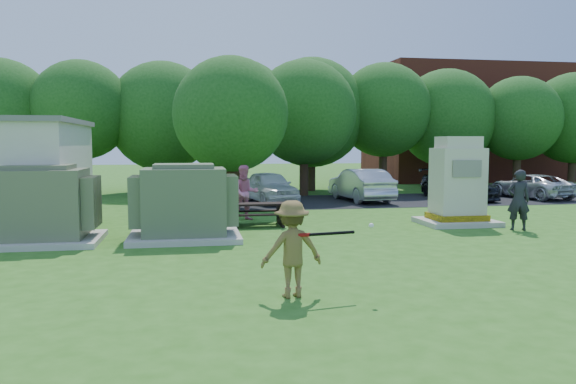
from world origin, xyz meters
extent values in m
plane|color=#2D6619|center=(0.00, 0.00, 0.00)|extent=(120.00, 120.00, 0.00)
cube|color=maroon|center=(18.00, 27.00, 4.00)|extent=(15.00, 8.00, 8.00)
cube|color=#232326|center=(7.00, 13.50, 0.01)|extent=(20.00, 6.00, 0.01)
cube|color=beige|center=(-6.50, 4.50, 0.07)|extent=(3.00, 2.40, 0.15)
cube|color=#62694B|center=(-6.50, 4.50, 1.05)|extent=(2.20, 1.80, 1.80)
cube|color=#62694B|center=(-6.50, 4.50, 2.01)|extent=(1.60, 1.30, 0.12)
cube|color=#62694B|center=(-5.23, 4.50, 1.07)|extent=(0.32, 1.50, 1.35)
cube|color=beige|center=(-2.80, 4.50, 0.07)|extent=(3.00, 2.40, 0.15)
cube|color=#576547|center=(-2.80, 4.50, 1.05)|extent=(2.20, 1.80, 1.80)
cube|color=#576547|center=(-2.80, 4.50, 2.01)|extent=(1.60, 1.30, 0.12)
cube|color=#576547|center=(-4.07, 4.50, 1.07)|extent=(0.32, 1.50, 1.35)
cube|color=#576547|center=(-1.53, 4.50, 1.07)|extent=(0.32, 1.50, 1.35)
cube|color=beige|center=(5.89, 5.83, 0.08)|extent=(2.34, 1.91, 0.16)
cube|color=yellow|center=(5.89, 5.83, 0.25)|extent=(1.65, 1.33, 0.19)
cube|color=beige|center=(5.89, 5.83, 1.41)|extent=(1.49, 1.17, 2.12)
cube|color=beige|center=(5.89, 5.83, 2.66)|extent=(1.22, 0.96, 0.37)
cube|color=gray|center=(5.89, 5.21, 1.84)|extent=(0.96, 0.04, 0.53)
cube|color=black|center=(-0.52, 6.60, 0.70)|extent=(1.70, 0.66, 0.06)
cube|color=black|center=(-0.52, 7.12, 0.42)|extent=(1.70, 0.24, 0.05)
cube|color=black|center=(-0.52, 6.08, 0.42)|extent=(1.70, 0.24, 0.05)
cube|color=black|center=(-1.26, 6.60, 0.35)|extent=(0.08, 1.28, 0.70)
cube|color=black|center=(0.21, 6.60, 0.35)|extent=(0.08, 1.28, 0.70)
imported|color=brown|center=(-0.94, -1.75, 0.83)|extent=(1.14, 0.75, 1.66)
imported|color=#222327|center=(7.12, 4.32, 0.92)|extent=(0.77, 0.62, 1.84)
imported|color=pink|center=(-0.79, 7.97, 0.94)|extent=(0.98, 0.80, 1.88)
imported|color=white|center=(0.84, 13.53, 0.70)|extent=(2.40, 4.33, 1.39)
imported|color=silver|center=(5.02, 13.48, 0.74)|extent=(2.01, 4.60, 1.47)
imported|color=black|center=(9.82, 13.56, 0.70)|extent=(2.27, 4.92, 1.39)
imported|color=silver|center=(13.43, 13.30, 0.58)|extent=(2.77, 4.47, 1.15)
cylinder|color=black|center=(-0.26, -1.80, 1.09)|extent=(0.85, 0.21, 0.06)
cylinder|color=maroon|center=(-0.76, -1.88, 1.09)|extent=(0.23, 0.10, 0.06)
sphere|color=white|center=(0.41, -1.93, 1.23)|extent=(0.09, 0.09, 0.09)
cylinder|color=#47301E|center=(-12.00, 19.40, 1.20)|extent=(0.44, 0.44, 2.40)
sphere|color=#235B1C|center=(-12.00, 19.40, 4.08)|extent=(5.60, 5.60, 5.60)
cylinder|color=#47301E|center=(-8.00, 18.80, 1.40)|extent=(0.44, 0.44, 2.80)
sphere|color=#235B1C|center=(-8.00, 18.80, 4.30)|extent=(5.00, 5.00, 5.00)
cylinder|color=#47301E|center=(-4.00, 19.60, 1.15)|extent=(0.44, 0.44, 2.30)
sphere|color=#235B1C|center=(-4.00, 19.60, 4.04)|extent=(5.80, 5.80, 5.80)
cylinder|color=#47301E|center=(0.00, 18.70, 1.35)|extent=(0.44, 0.44, 2.70)
sphere|color=#235B1C|center=(0.00, 18.70, 4.32)|extent=(5.40, 5.40, 5.40)
cylinder|color=#47301E|center=(4.00, 19.30, 1.25)|extent=(0.44, 0.44, 2.50)
sphere|color=#235B1C|center=(4.00, 19.30, 4.30)|extent=(6.00, 6.00, 6.00)
cylinder|color=#47301E|center=(8.00, 18.90, 1.45)|extent=(0.44, 0.44, 2.90)
sphere|color=#235B1C|center=(8.00, 18.90, 4.46)|extent=(5.20, 5.20, 5.20)
cylinder|color=#47301E|center=(12.00, 19.50, 1.20)|extent=(0.44, 0.44, 2.40)
sphere|color=#235B1C|center=(12.00, 19.50, 4.08)|extent=(5.60, 5.60, 5.60)
cylinder|color=#47301E|center=(16.00, 18.60, 1.30)|extent=(0.44, 0.44, 2.60)
sphere|color=#235B1C|center=(16.00, 18.60, 4.04)|extent=(4.80, 4.80, 4.80)
cylinder|color=#47301E|center=(20.00, 19.20, 1.25)|extent=(0.44, 0.44, 2.50)
sphere|color=#235B1C|center=(20.00, 19.20, 4.12)|extent=(5.40, 5.40, 5.40)
cylinder|color=#47301E|center=(-1.00, 11.50, 1.20)|extent=(0.44, 0.44, 2.40)
sphere|color=#235B1C|center=(-1.00, 11.50, 3.78)|extent=(4.60, 4.60, 4.60)
cylinder|color=#47301E|center=(3.00, 16.50, 1.30)|extent=(0.44, 0.44, 2.60)
sphere|color=#235B1C|center=(3.00, 16.50, 4.16)|extent=(5.20, 5.20, 5.20)
camera|label=1|loc=(-2.64, -11.04, 2.64)|focal=35.00mm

